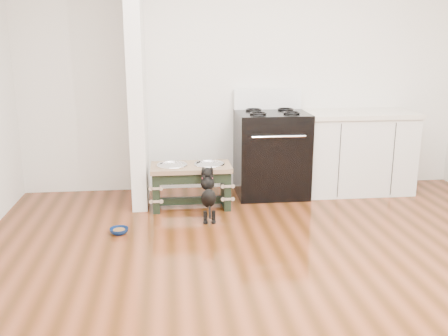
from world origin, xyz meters
TOP-DOWN VIEW (x-y plane):
  - ground at (0.00, 0.00)m, footprint 5.00×5.00m
  - room_shell at (0.00, 0.00)m, footprint 5.00×5.00m
  - partition_wall at (-1.18, 2.10)m, footprint 0.15×0.80m
  - oven_range at (0.25, 2.16)m, footprint 0.76×0.69m
  - cabinet_run at (1.23, 2.18)m, footprint 1.24×0.64m
  - dog_feeder at (-0.65, 1.80)m, footprint 0.81×0.43m
  - puppy at (-0.51, 1.43)m, footprint 0.14×0.42m
  - floor_bowl at (-1.33, 1.13)m, footprint 0.21×0.21m

SIDE VIEW (x-z plane):
  - ground at x=0.00m, z-range 0.00..0.00m
  - floor_bowl at x=-1.33m, z-range 0.00..0.05m
  - puppy at x=-0.51m, z-range 0.02..0.52m
  - dog_feeder at x=-0.65m, z-range 0.09..0.55m
  - cabinet_run at x=1.23m, z-range 0.00..0.91m
  - oven_range at x=0.25m, z-range -0.09..1.05m
  - partition_wall at x=-1.18m, z-range 0.00..2.70m
  - room_shell at x=0.00m, z-range -0.88..4.12m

